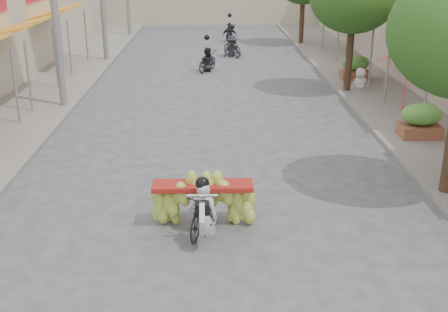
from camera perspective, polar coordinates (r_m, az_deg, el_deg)
ground at (r=9.60m, az=-0.73°, el=-14.26°), size 120.00×120.00×0.00m
sidewalk_left at (r=24.53m, az=-17.91°, el=6.65°), size 4.00×60.00×0.12m
sidewalk_right at (r=24.57m, az=15.46°, el=6.92°), size 4.00×60.00×0.12m
produce_crate_mid at (r=17.75m, az=19.39°, el=3.67°), size 1.20×0.88×1.16m
produce_crate_far at (r=25.17m, az=13.20°, el=8.95°), size 1.20×0.88×1.16m
banana_motorbike at (r=11.41m, az=-2.18°, el=-4.28°), size 2.20×1.81×2.10m
market_umbrella at (r=17.63m, az=18.43°, el=9.96°), size 2.74×2.74×1.98m
pedestrian at (r=23.73m, az=13.79°, el=8.69°), size 0.83×0.56×1.56m
bg_motorbike_a at (r=26.73m, az=-1.74°, el=10.16°), size 1.24×1.78×1.95m
bg_motorbike_b at (r=30.43m, az=0.83°, el=11.62°), size 1.27×1.73×1.95m
bg_motorbike_c at (r=35.85m, az=0.57°, el=12.84°), size 1.03×1.79×1.95m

